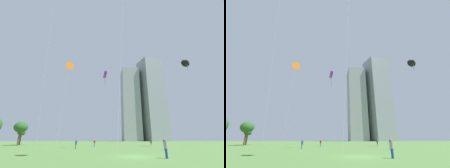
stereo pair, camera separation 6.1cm
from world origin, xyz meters
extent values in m
plane|color=#4C7538|center=(0.00, 0.00, 0.00)|extent=(280.00, 280.00, 0.00)
cylinder|color=tan|center=(-8.31, 14.02, 0.40)|extent=(0.15, 0.15, 0.81)
cylinder|color=tan|center=(-8.16, 13.96, 0.40)|extent=(0.15, 0.15, 0.81)
cylinder|color=#1E478C|center=(-8.24, 13.99, 1.13)|extent=(0.37, 0.37, 0.64)
sphere|color=brown|center=(-8.24, 13.99, 1.55)|extent=(0.22, 0.22, 0.22)
cylinder|color=tan|center=(9.75, 23.22, 0.40)|extent=(0.15, 0.15, 0.80)
cylinder|color=tan|center=(9.92, 23.25, 0.40)|extent=(0.15, 0.15, 0.80)
cylinder|color=#2D2D33|center=(9.83, 23.24, 1.11)|extent=(0.37, 0.37, 0.63)
sphere|color=tan|center=(9.83, 23.24, 1.54)|extent=(0.22, 0.22, 0.22)
cylinder|color=#1E478C|center=(-4.95, 23.75, 0.40)|extent=(0.15, 0.15, 0.80)
cylinder|color=#1E478C|center=(-4.94, 23.92, 0.40)|extent=(0.15, 0.15, 0.80)
cylinder|color=maroon|center=(-4.95, 23.83, 1.12)|extent=(0.37, 0.37, 0.63)
sphere|color=beige|center=(-4.95, 23.83, 1.54)|extent=(0.22, 0.22, 0.22)
cylinder|color=#1E478C|center=(2.93, -1.83, 0.44)|extent=(0.16, 0.16, 0.88)
cylinder|color=#1E478C|center=(2.95, -2.01, 0.44)|extent=(0.16, 0.16, 0.88)
cylinder|color=gray|center=(2.94, -1.92, 1.22)|extent=(0.40, 0.40, 0.69)
sphere|color=#997051|center=(2.94, -1.92, 1.69)|extent=(0.24, 0.24, 0.24)
cylinder|color=gray|center=(7.87, 9.89, 0.44)|extent=(0.17, 0.17, 0.89)
cylinder|color=gray|center=(7.80, 10.06, 0.44)|extent=(0.17, 0.17, 0.89)
cylinder|color=#593372|center=(7.83, 9.97, 1.24)|extent=(0.41, 0.41, 0.70)
sphere|color=#997051|center=(7.83, 9.97, 1.71)|extent=(0.24, 0.24, 0.24)
cylinder|color=silver|center=(18.57, 24.44, 11.63)|extent=(5.53, 10.10, 23.26)
cone|color=black|center=(21.32, 19.40, 23.26)|extent=(2.67, 2.08, 2.47)
cylinder|color=blue|center=(21.32, 19.40, 21.68)|extent=(0.22, 0.30, 2.56)
cylinder|color=silver|center=(-13.24, 5.52, 17.20)|extent=(0.50, 2.67, 34.40)
cylinder|color=silver|center=(-8.52, 15.61, 8.40)|extent=(11.59, 1.08, 16.81)
cube|color=purple|center=(-2.73, 16.15, 16.81)|extent=(0.97, 0.99, 1.82)
cylinder|color=green|center=(-2.73, 16.15, 15.10)|extent=(0.40, 0.61, 2.78)
cylinder|color=silver|center=(-1.64, -3.17, 10.69)|extent=(1.36, 1.67, 21.38)
cylinder|color=silver|center=(-14.45, 26.27, 13.13)|extent=(1.47, 11.00, 26.26)
cone|color=orange|center=(-15.18, 31.76, 26.26)|extent=(3.34, 2.91, 2.81)
cylinder|color=brown|center=(-28.29, 33.09, 1.97)|extent=(0.47, 0.47, 3.94)
ellipsoid|color=#285623|center=(-28.29, 33.09, 5.34)|extent=(4.00, 4.00, 3.37)
cylinder|color=brown|center=(-29.50, 36.72, 1.54)|extent=(0.40, 0.40, 3.08)
ellipsoid|color=#336628|center=(-29.50, 36.72, 3.92)|extent=(2.42, 2.42, 2.11)
cube|color=gray|center=(49.25, 126.44, 41.23)|extent=(25.54, 23.82, 82.47)
cube|color=#939399|center=(27.09, 128.54, 35.78)|extent=(17.28, 18.22, 71.56)
camera|label=1|loc=(-3.87, -17.87, 1.80)|focal=24.04mm
camera|label=2|loc=(-3.80, -17.88, 1.80)|focal=24.04mm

